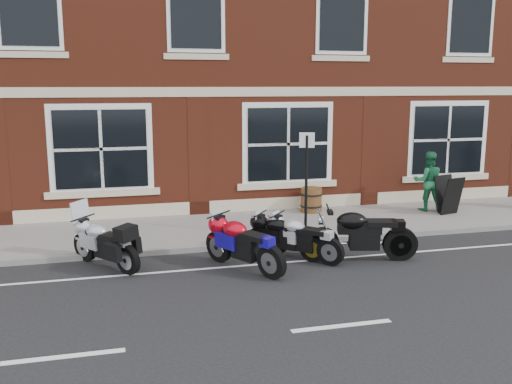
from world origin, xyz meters
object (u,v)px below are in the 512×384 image
(moto_sport_red, at_px, (244,242))
(parking_sign, at_px, (306,178))
(pedestrian_right, at_px, (428,181))
(moto_sport_black, at_px, (284,235))
(a_board_sign, at_px, (449,195))
(barrel_planter, at_px, (311,200))
(moto_sport_silver, at_px, (301,236))
(moto_naked_black, at_px, (359,232))
(moto_touring_silver, at_px, (104,241))

(moto_sport_red, height_order, parking_sign, parking_sign)
(pedestrian_right, distance_m, parking_sign, 4.67)
(moto_sport_black, bearing_deg, a_board_sign, -22.66)
(pedestrian_right, relative_size, barrel_planter, 2.45)
(moto_sport_silver, distance_m, moto_naked_black, 1.19)
(moto_sport_black, xyz_separation_m, a_board_sign, (5.40, 2.31, 0.16))
(moto_naked_black, bearing_deg, moto_sport_silver, 87.00)
(moto_touring_silver, height_order, pedestrian_right, pedestrian_right)
(moto_sport_silver, bearing_deg, moto_touring_silver, 132.06)
(moto_sport_silver, height_order, parking_sign, parking_sign)
(a_board_sign, bearing_deg, parking_sign, -177.62)
(a_board_sign, bearing_deg, barrel_planter, 148.30)
(barrel_planter, bearing_deg, moto_sport_black, -118.23)
(moto_touring_silver, xyz_separation_m, a_board_sign, (9.06, 2.06, 0.11))
(moto_sport_silver, distance_m, a_board_sign, 5.71)
(moto_touring_silver, relative_size, barrel_planter, 2.44)
(moto_sport_black, height_order, moto_sport_silver, moto_sport_silver)
(moto_sport_silver, bearing_deg, barrel_planter, 26.64)
(moto_sport_red, bearing_deg, pedestrian_right, -1.29)
(moto_touring_silver, bearing_deg, moto_sport_red, -54.60)
(moto_sport_red, bearing_deg, moto_naked_black, -31.18)
(moto_sport_black, relative_size, moto_naked_black, 0.62)
(moto_sport_black, distance_m, pedestrian_right, 5.81)
(moto_sport_red, height_order, barrel_planter, moto_sport_red)
(parking_sign, bearing_deg, moto_naked_black, -50.07)
(moto_sport_black, height_order, parking_sign, parking_sign)
(moto_touring_silver, distance_m, moto_naked_black, 5.16)
(pedestrian_right, bearing_deg, barrel_planter, 5.98)
(moto_sport_silver, distance_m, barrel_planter, 4.01)
(a_board_sign, relative_size, parking_sign, 0.43)
(pedestrian_right, bearing_deg, moto_touring_silver, 33.28)
(pedestrian_right, xyz_separation_m, barrel_planter, (-3.21, 0.61, -0.49))
(moto_sport_silver, relative_size, barrel_planter, 2.24)
(a_board_sign, bearing_deg, pedestrian_right, 109.54)
(moto_sport_red, distance_m, moto_sport_black, 1.18)
(moto_sport_silver, height_order, pedestrian_right, pedestrian_right)
(pedestrian_right, bearing_deg, a_board_sign, 140.44)
(moto_sport_black, height_order, a_board_sign, a_board_sign)
(moto_touring_silver, bearing_deg, moto_sport_silver, -44.33)
(moto_sport_red, relative_size, moto_sport_black, 1.35)
(moto_sport_silver, xyz_separation_m, barrel_planter, (1.55, 3.70, -0.03))
(pedestrian_right, bearing_deg, moto_sport_black, 46.00)
(moto_sport_red, distance_m, moto_naked_black, 2.44)
(moto_naked_black, distance_m, pedestrian_right, 5.01)
(moto_sport_silver, relative_size, a_board_sign, 1.46)
(moto_touring_silver, bearing_deg, a_board_sign, -24.19)
(moto_sport_black, distance_m, barrel_planter, 3.90)
(moto_sport_red, bearing_deg, moto_sport_black, -0.34)
(parking_sign, bearing_deg, moto_sport_black, -111.76)
(moto_touring_silver, distance_m, barrel_planter, 6.37)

